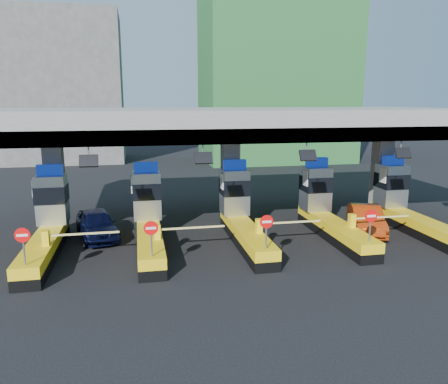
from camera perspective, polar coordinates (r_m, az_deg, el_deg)
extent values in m
plane|color=black|center=(24.13, 2.29, -6.14)|extent=(120.00, 120.00, 0.00)
cube|color=slate|center=(25.92, 0.83, 9.18)|extent=(28.00, 12.00, 1.50)
cube|color=#4C4C49|center=(20.41, 4.22, 7.34)|extent=(28.00, 0.60, 0.70)
cube|color=slate|center=(26.14, -21.16, 0.68)|extent=(1.00, 1.00, 5.50)
cube|color=slate|center=(26.30, 0.81, 1.54)|extent=(1.00, 1.00, 5.50)
cube|color=slate|center=(30.01, 19.84, 2.11)|extent=(1.00, 1.00, 5.50)
cylinder|color=slate|center=(19.84, -17.27, 4.98)|extent=(0.06, 0.06, 0.50)
cube|color=black|center=(19.68, -17.26, 3.91)|extent=(0.80, 0.38, 0.54)
cylinder|color=slate|center=(19.95, -2.78, 5.53)|extent=(0.06, 0.06, 0.50)
cube|color=black|center=(19.79, -2.68, 4.46)|extent=(0.80, 0.38, 0.54)
cylinder|color=slate|center=(21.27, 10.73, 5.72)|extent=(0.06, 0.06, 0.50)
cube|color=black|center=(21.12, 10.90, 4.72)|extent=(0.80, 0.38, 0.54)
cylinder|color=slate|center=(23.59, 22.12, 5.64)|extent=(0.06, 0.06, 0.50)
cube|color=black|center=(23.46, 22.33, 4.74)|extent=(0.80, 0.38, 0.54)
cube|color=black|center=(22.94, -22.35, -7.35)|extent=(1.20, 8.00, 0.50)
cube|color=#E5B70C|center=(22.79, -22.45, -6.16)|extent=(1.20, 8.00, 0.50)
cube|color=#9EA3A8|center=(25.06, -21.54, -0.85)|extent=(1.50, 1.50, 2.60)
cube|color=black|center=(24.98, -21.60, -0.18)|extent=(1.56, 1.56, 0.90)
cube|color=#0C2DBF|center=(24.79, -21.81, 2.72)|extent=(1.30, 0.35, 0.55)
cube|color=white|center=(24.80, -23.59, 0.52)|extent=(0.06, 0.70, 0.90)
cylinder|color=slate|center=(19.17, -24.67, -6.83)|extent=(0.07, 0.07, 1.30)
cylinder|color=red|center=(18.97, -24.85, -5.13)|extent=(0.60, 0.04, 0.60)
cube|color=white|center=(18.95, -24.86, -5.16)|extent=(0.42, 0.02, 0.10)
cube|color=#E5B70C|center=(21.42, -22.25, -5.58)|extent=(0.30, 0.35, 0.70)
cube|color=white|center=(21.13, -17.86, -5.21)|extent=(3.20, 0.08, 0.08)
cube|color=black|center=(22.48, -9.67, -6.99)|extent=(1.20, 8.00, 0.50)
cube|color=#E5B70C|center=(22.33, -9.71, -5.77)|extent=(1.20, 8.00, 0.50)
cube|color=#9EA3A8|center=(24.65, -10.04, -0.40)|extent=(1.50, 1.50, 2.60)
cube|color=black|center=(24.57, -10.06, 0.28)|extent=(1.56, 1.56, 0.90)
cube|color=#0C2DBF|center=(24.37, -10.17, 3.24)|extent=(1.30, 0.35, 0.55)
cube|color=white|center=(24.22, -11.97, 1.00)|extent=(0.06, 0.70, 0.90)
cylinder|color=slate|center=(18.63, -9.46, -6.41)|extent=(0.07, 0.07, 1.30)
cylinder|color=red|center=(18.42, -9.52, -4.67)|extent=(0.60, 0.04, 0.60)
cube|color=white|center=(18.40, -9.52, -4.69)|extent=(0.42, 0.02, 0.10)
cube|color=#E5B70C|center=(21.02, -8.71, -5.14)|extent=(0.30, 0.35, 0.70)
cube|color=white|center=(21.11, -4.23, -4.67)|extent=(3.20, 0.08, 0.08)
cube|color=black|center=(23.13, 2.88, -6.30)|extent=(1.20, 8.00, 0.50)
cube|color=#E5B70C|center=(22.98, 2.89, -5.11)|extent=(1.20, 8.00, 0.50)
cube|color=#9EA3A8|center=(25.24, 1.38, 0.06)|extent=(1.50, 1.50, 2.60)
cube|color=black|center=(25.16, 1.39, 0.72)|extent=(1.56, 1.56, 0.90)
cube|color=#0C2DBF|center=(24.97, 1.39, 3.62)|extent=(1.30, 0.35, 0.55)
cube|color=white|center=(24.65, -0.28, 1.45)|extent=(0.06, 0.70, 0.90)
cylinder|color=slate|center=(19.40, 5.53, -5.57)|extent=(0.07, 0.07, 1.30)
cylinder|color=red|center=(19.20, 5.59, -3.88)|extent=(0.60, 0.04, 0.60)
cube|color=white|center=(19.18, 5.61, -3.90)|extent=(0.42, 0.02, 0.10)
cube|color=#E5B70C|center=(21.78, 4.58, -4.43)|extent=(0.30, 0.35, 0.70)
cube|color=white|center=(22.25, 8.68, -3.92)|extent=(3.20, 0.08, 0.08)
cube|color=black|center=(24.78, 14.21, -5.41)|extent=(1.20, 8.00, 0.50)
cube|color=#E5B70C|center=(24.64, 14.27, -4.30)|extent=(1.20, 8.00, 0.50)
cube|color=#9EA3A8|center=(26.76, 11.88, 0.49)|extent=(1.50, 1.50, 2.60)
cube|color=black|center=(26.69, 11.92, 1.11)|extent=(1.56, 1.56, 0.90)
cube|color=#0C2DBF|center=(26.51, 12.02, 3.84)|extent=(1.30, 0.35, 0.55)
cube|color=white|center=(26.06, 10.58, 1.80)|extent=(0.06, 0.70, 0.90)
cylinder|color=slate|center=(21.35, 18.53, -4.52)|extent=(0.07, 0.07, 1.30)
cylinder|color=red|center=(21.17, 18.68, -2.98)|extent=(0.60, 0.04, 0.60)
cube|color=white|center=(21.15, 18.71, -3.00)|extent=(0.42, 0.02, 0.10)
cube|color=#E5B70C|center=(23.61, 16.36, -3.61)|extent=(0.30, 0.35, 0.70)
cube|color=white|center=(24.38, 19.82, -3.11)|extent=(3.20, 0.08, 0.08)
cube|color=black|center=(27.27, 23.78, -4.50)|extent=(1.20, 8.00, 0.50)
cube|color=#E5B70C|center=(27.14, 23.87, -3.48)|extent=(1.20, 8.00, 0.50)
cube|color=#9EA3A8|center=(29.08, 20.98, 0.84)|extent=(1.50, 1.50, 2.60)
cube|color=black|center=(29.01, 21.05, 1.41)|extent=(1.56, 1.56, 0.90)
cube|color=#0C2DBF|center=(28.85, 21.21, 3.92)|extent=(1.30, 0.35, 0.55)
cube|color=white|center=(28.29, 20.03, 2.06)|extent=(0.06, 0.70, 0.90)
cube|color=#E5B70C|center=(26.27, 26.09, -2.81)|extent=(0.30, 0.35, 0.70)
cube|color=#1E5926|center=(57.43, 6.80, 18.24)|extent=(18.00, 12.00, 28.00)
cube|color=#4C4C49|center=(58.96, -20.15, 12.57)|extent=(14.00, 10.00, 18.00)
imported|color=black|center=(25.08, -16.26, -4.04)|extent=(2.95, 4.93, 1.57)
imported|color=#AE350D|center=(26.42, 18.08, -3.41)|extent=(3.08, 4.93, 1.53)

